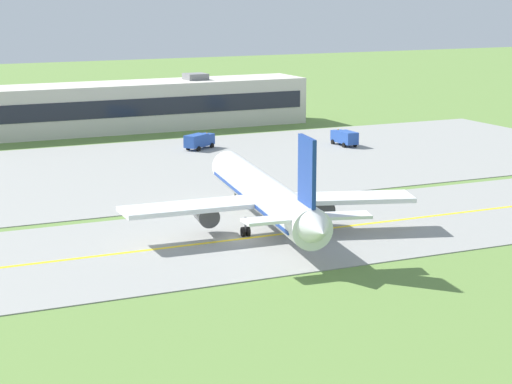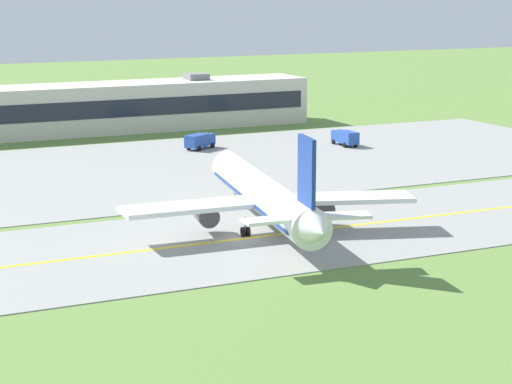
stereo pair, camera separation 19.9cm
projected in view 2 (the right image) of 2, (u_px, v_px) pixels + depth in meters
ground_plane at (242, 240)px, 104.40m from camera, size 500.00×500.00×0.00m
taxiway_strip at (242, 239)px, 104.39m from camera, size 240.00×28.00×0.10m
apron_pad at (186, 167)px, 145.72m from camera, size 140.00×52.00×0.10m
taxiway_centreline at (242, 239)px, 104.38m from camera, size 220.00×0.60×0.01m
airplane_lead at (265, 195)px, 106.80m from camera, size 32.19×39.51×12.70m
service_truck_baggage at (200, 140)px, 161.08m from camera, size 6.18×4.91×2.60m
service_truck_catering at (345, 137)px, 164.53m from camera, size 2.41×6.01×2.60m
terminal_building at (127, 106)px, 182.08m from camera, size 69.50×11.58×10.02m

